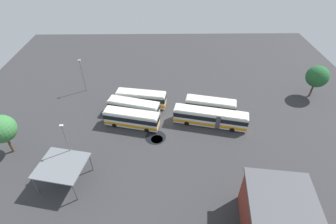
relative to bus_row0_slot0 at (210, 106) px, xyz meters
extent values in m
plane|color=#333335|center=(8.34, 2.03, -1.87)|extent=(93.16, 93.16, 0.00)
cube|color=silver|center=(-0.01, 0.00, -0.02)|extent=(10.71, 4.84, 3.10)
cube|color=beige|center=(-0.01, 0.00, 1.60)|extent=(10.26, 4.55, 0.14)
cube|color=black|center=(-0.01, 0.00, 0.48)|extent=(10.77, 4.89, 0.99)
cube|color=orange|center=(-0.01, 0.00, -0.89)|extent=(10.77, 4.89, 0.62)
cube|color=black|center=(5.07, -1.17, 0.58)|extent=(0.53, 2.06, 1.14)
cylinder|color=black|center=(3.40, 0.42, -1.37)|extent=(1.04, 0.52, 1.00)
cylinder|color=black|center=(2.87, -1.87, -1.37)|extent=(1.04, 0.52, 1.00)
cylinder|color=black|center=(-2.88, 1.88, -1.37)|extent=(1.04, 0.52, 1.00)
cylinder|color=black|center=(-3.41, -0.42, -1.37)|extent=(1.04, 0.52, 1.00)
cube|color=silver|center=(0.55, 3.75, -0.02)|extent=(14.78, 5.79, 3.10)
cube|color=beige|center=(0.55, 3.75, 1.60)|extent=(14.16, 5.46, 0.14)
cube|color=black|center=(0.55, 3.75, 0.48)|extent=(14.86, 5.85, 0.99)
cube|color=orange|center=(0.55, 3.75, -0.89)|extent=(14.86, 5.85, 0.62)
cube|color=black|center=(7.67, 2.10, 0.58)|extent=(0.53, 2.06, 1.14)
cube|color=#47474C|center=(-1.01, 4.12, -0.02)|extent=(1.47, 2.75, 2.97)
cylinder|color=black|center=(5.22, 3.88, -1.37)|extent=(1.04, 0.52, 1.00)
cylinder|color=black|center=(4.69, 1.58, -1.37)|extent=(1.04, 0.52, 1.00)
cylinder|color=black|center=(-3.58, 5.92, -1.37)|extent=(1.04, 0.52, 1.00)
cylinder|color=black|center=(-4.11, 3.63, -1.37)|extent=(1.04, 0.52, 1.00)
cube|color=silver|center=(14.86, -3.00, -0.02)|extent=(11.06, 4.31, 3.10)
cube|color=beige|center=(14.86, -3.00, 1.60)|extent=(10.60, 4.04, 0.14)
cube|color=black|center=(14.86, -3.00, 0.48)|extent=(11.12, 4.36, 0.99)
cube|color=orange|center=(14.86, -3.00, -0.89)|extent=(11.12, 4.36, 0.62)
cube|color=black|center=(20.19, -3.89, 0.58)|extent=(0.41, 2.08, 1.14)
cylinder|color=black|center=(18.35, -2.39, -1.37)|extent=(1.04, 0.46, 1.00)
cylinder|color=black|center=(17.96, -4.72, -1.37)|extent=(1.04, 0.46, 1.00)
cylinder|color=black|center=(11.75, -1.28, -1.37)|extent=(1.04, 0.46, 1.00)
cylinder|color=black|center=(11.36, -3.61, -1.37)|extent=(1.04, 0.46, 1.00)
cube|color=silver|center=(16.19, 0.33, -0.02)|extent=(11.05, 5.32, 3.10)
cube|color=beige|center=(16.19, 0.33, 1.60)|extent=(10.58, 5.00, 0.14)
cube|color=black|center=(16.19, 0.33, 0.48)|extent=(11.11, 5.37, 0.99)
cube|color=orange|center=(16.19, 0.33, -0.89)|extent=(11.11, 5.37, 0.62)
cube|color=black|center=(21.39, -1.09, 0.58)|extent=(0.61, 2.04, 1.14)
cylinder|color=black|center=(19.72, 0.59, -1.37)|extent=(1.04, 0.55, 1.00)
cylinder|color=black|center=(19.09, -1.69, -1.37)|extent=(1.04, 0.55, 1.00)
cylinder|color=black|center=(13.29, 2.35, -1.37)|extent=(1.04, 0.55, 1.00)
cylinder|color=black|center=(12.66, 0.08, -1.37)|extent=(1.04, 0.55, 1.00)
cube|color=silver|center=(16.29, 3.90, -0.02)|extent=(11.23, 4.97, 3.10)
cube|color=beige|center=(16.29, 3.90, 1.60)|extent=(10.76, 4.67, 0.14)
cube|color=black|center=(16.29, 3.90, 0.48)|extent=(11.29, 5.02, 0.99)
cube|color=orange|center=(16.29, 3.90, -0.89)|extent=(11.29, 5.02, 0.62)
cube|color=black|center=(21.63, 2.66, 0.58)|extent=(0.53, 2.06, 1.14)
cylinder|color=black|center=(19.86, 4.28, -1.37)|extent=(1.04, 0.52, 1.00)
cylinder|color=black|center=(19.32, 1.99, -1.37)|extent=(1.04, 0.52, 1.00)
cylinder|color=black|center=(13.25, 5.82, -1.37)|extent=(1.04, 0.52, 1.00)
cylinder|color=black|center=(12.72, 3.52, -1.37)|extent=(1.04, 0.52, 1.00)
cube|color=maroon|center=(-4.82, 25.58, 1.35)|extent=(9.20, 10.01, 6.43)
cube|color=#4C4C51|center=(-4.82, 25.58, 4.74)|extent=(9.75, 10.61, 0.36)
cube|color=black|center=(-5.43, 21.11, -0.77)|extent=(1.79, 0.30, 2.20)
cube|color=slate|center=(25.61, 17.23, 2.03)|extent=(8.16, 7.58, 0.20)
cylinder|color=#59595B|center=(29.34, 19.40, 0.03)|extent=(0.20, 0.20, 3.79)
cylinder|color=#59595B|center=(28.21, 13.80, 0.03)|extent=(0.20, 0.20, 3.79)
cylinder|color=#59595B|center=(23.01, 20.67, 0.03)|extent=(0.20, 0.20, 3.79)
cylinder|color=#59595B|center=(21.89, 15.07, 0.03)|extent=(0.20, 0.20, 3.79)
cylinder|color=slate|center=(28.77, -9.15, 2.08)|extent=(0.16, 0.16, 7.90)
cube|color=silver|center=(28.77, -9.15, 6.21)|extent=(0.56, 0.28, 0.20)
cylinder|color=slate|center=(25.10, 14.25, 2.74)|extent=(0.16, 0.16, 9.22)
cube|color=silver|center=(25.10, 14.25, 7.54)|extent=(0.56, 0.28, 0.20)
cylinder|color=brown|center=(-24.57, -6.12, -0.27)|extent=(0.44, 0.44, 3.20)
sphere|color=#235B2D|center=(-24.57, -6.12, 3.39)|extent=(4.86, 4.86, 4.86)
cylinder|color=brown|center=(37.34, 10.61, -0.14)|extent=(0.44, 0.44, 3.46)
sphere|color=#387A3D|center=(37.34, 10.61, 3.65)|extent=(4.84, 4.84, 4.84)
cylinder|color=black|center=(0.91, -4.67, -1.86)|extent=(3.05, 3.05, 0.01)
cylinder|color=black|center=(11.52, 7.41, -1.86)|extent=(4.05, 4.05, 0.01)
cylinder|color=black|center=(11.24, 7.90, -1.86)|extent=(2.32, 2.32, 0.01)
camera|label=1|loc=(9.58, 42.58, 32.73)|focal=27.11mm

